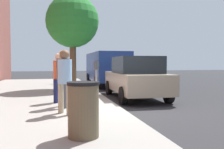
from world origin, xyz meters
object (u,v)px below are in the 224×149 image
parking_meter (96,74)px  parked_van_far (107,67)px  traffic_signal (77,48)px  trash_bin (83,109)px  parked_sedan_near (136,77)px  pedestrian_bystander (65,77)px  parking_officer (59,74)px  pedestrian_at_meter (63,74)px  street_tree (72,22)px

parking_meter → parked_van_far: 8.28m
parked_van_far → traffic_signal: bearing=50.3°
trash_bin → parked_sedan_near: bearing=-28.1°
pedestrian_bystander → parked_van_far: 9.55m
parking_meter → parking_officer: 1.50m
trash_bin → pedestrian_at_meter: bearing=4.8°
traffic_signal → pedestrian_at_meter: bearing=172.6°
pedestrian_at_meter → street_tree: (5.27, -0.66, 2.48)m
parked_sedan_near → traffic_signal: bearing=13.9°
parking_officer → street_tree: 5.04m
trash_bin → parking_officer: bearing=5.3°
pedestrian_at_meter → pedestrian_bystander: bearing=-95.5°
parking_meter → pedestrian_bystander: bearing=135.4°
pedestrian_at_meter → parked_van_far: bearing=63.0°
pedestrian_bystander → parking_officer: bearing=59.6°
pedestrian_at_meter → parked_van_far: size_ratio=0.33×
parking_officer → parked_sedan_near: bearing=56.7°
parking_meter → traffic_signal: traffic_signal is taller
pedestrian_bystander → parked_sedan_near: (3.17, -3.05, -0.25)m
parking_officer → trash_bin: 4.13m
pedestrian_bystander → street_tree: 6.81m
pedestrian_at_meter → parked_van_far: 8.59m
street_tree → trash_bin: size_ratio=4.86×
parking_officer → street_tree: street_tree is taller
pedestrian_at_meter → parked_sedan_near: bearing=28.8°
parked_sedan_near → trash_bin: size_ratio=4.42×
parking_meter → street_tree: (5.27, 0.36, 2.49)m
street_tree → parking_officer: bearing=169.7°
parked_van_far → parked_sedan_near: bearing=180.0°
parked_van_far → street_tree: 4.38m
parked_sedan_near → parking_officer: bearing=110.2°
parking_meter → parked_van_far: (8.02, -2.04, 0.09)m
street_tree → parked_sedan_near: bearing=-142.5°
pedestrian_bystander → parked_sedan_near: 4.41m
pedestrian_at_meter → street_tree: bearing=76.7°
traffic_signal → pedestrian_bystander: bearing=173.4°
parking_meter → pedestrian_at_meter: (0.00, 1.02, 0.01)m
pedestrian_bystander → trash_bin: size_ratio=1.68×
parking_meter → trash_bin: parking_meter is taller
pedestrian_bystander → traffic_signal: bearing=49.3°
parking_officer → traffic_signal: bearing=117.6°
parked_sedan_near → parked_van_far: bearing=-0.0°
parking_meter → parked_van_far: parked_van_far is taller
parking_officer → pedestrian_bystander: bearing=-49.9°
parking_officer → street_tree: bearing=116.3°
pedestrian_at_meter → parked_sedan_near: size_ratio=0.39×
pedestrian_at_meter → trash_bin: 3.17m
parked_van_far → parking_officer: bearing=155.7°
street_tree → trash_bin: street_tree is taller
traffic_signal → trash_bin: traffic_signal is taller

